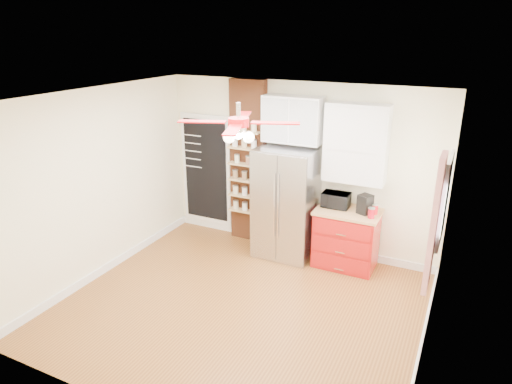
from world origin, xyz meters
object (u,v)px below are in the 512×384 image
at_px(coffee_maker, 365,204).
at_px(red_cabinet, 346,238).
at_px(pantry_jar_oats, 237,159).
at_px(fridge, 286,203).
at_px(toaster_oven, 336,200).
at_px(canister_left, 371,213).
at_px(ceiling_fan, 239,123).

bearing_deg(coffee_maker, red_cabinet, -156.75).
bearing_deg(coffee_maker, pantry_jar_oats, -158.36).
height_order(fridge, coffee_maker, fridge).
xyz_separation_m(toaster_oven, coffee_maker, (0.45, -0.07, 0.03)).
height_order(canister_left, pantry_jar_oats, pantry_jar_oats).
bearing_deg(red_cabinet, ceiling_fan, -118.71).
relative_size(red_cabinet, canister_left, 6.62).
xyz_separation_m(red_cabinet, canister_left, (0.36, -0.14, 0.52)).
bearing_deg(toaster_oven, coffee_maker, -9.36).
xyz_separation_m(coffee_maker, pantry_jar_oats, (-2.14, 0.10, 0.39)).
bearing_deg(fridge, toaster_oven, 8.33).
bearing_deg(toaster_oven, ceiling_fan, -113.18).
height_order(fridge, canister_left, fridge).
distance_m(fridge, coffee_maker, 1.22).
xyz_separation_m(toaster_oven, pantry_jar_oats, (-1.69, 0.04, 0.42)).
bearing_deg(toaster_oven, red_cabinet, -16.96).
height_order(fridge, toaster_oven, fridge).
relative_size(fridge, canister_left, 12.32).
xyz_separation_m(coffee_maker, canister_left, (0.12, -0.13, -0.07)).
bearing_deg(coffee_maker, fridge, -153.45).
height_order(red_cabinet, ceiling_fan, ceiling_fan).
bearing_deg(pantry_jar_oats, ceiling_fan, -61.02).
relative_size(fridge, coffee_maker, 6.15).
height_order(fridge, ceiling_fan, ceiling_fan).
relative_size(red_cabinet, coffee_maker, 3.30).
bearing_deg(toaster_oven, canister_left, -20.05).
bearing_deg(pantry_jar_oats, coffee_maker, -2.77).
xyz_separation_m(canister_left, pantry_jar_oats, (-2.27, 0.24, 0.47)).
relative_size(fridge, ceiling_fan, 1.25).
xyz_separation_m(ceiling_fan, canister_left, (1.28, 1.54, -1.45)).
bearing_deg(canister_left, coffee_maker, 133.28).
height_order(red_cabinet, canister_left, canister_left).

